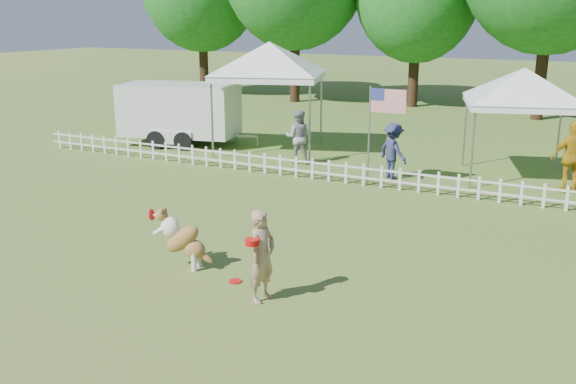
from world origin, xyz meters
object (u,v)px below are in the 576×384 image
object	(u,v)px
cargo_trailer	(180,114)
spectator_b	(393,151)
spectator_c	(572,158)
dog	(184,239)
spectator_a	(298,137)
handler	(262,256)
frisbee_on_turf	(235,281)
flag_pole	(369,136)
canopy_tent_right	(520,125)
canopy_tent_left	(270,98)

from	to	relation	value
cargo_trailer	spectator_b	distance (m)	8.28
spectator_c	dog	bearing A→B (deg)	31.23
cargo_trailer	spectator_a	xyz separation A→B (m)	(5.01, -0.85, -0.26)
handler	frisbee_on_turf	distance (m)	1.14
frisbee_on_turf	spectator_a	bearing A→B (deg)	109.41
dog	spectator_a	bearing A→B (deg)	91.24
dog	cargo_trailer	size ratio (longest dim) A/B	0.22
dog	flag_pole	distance (m)	7.15
spectator_a	spectator_c	bearing A→B (deg)	159.69
flag_pole	spectator_b	bearing A→B (deg)	65.73
frisbee_on_turf	spectator_c	size ratio (longest dim) A/B	0.13
cargo_trailer	spectator_c	size ratio (longest dim) A/B	2.68
frisbee_on_turf	spectator_c	distance (m)	9.95
handler	cargo_trailer	bearing A→B (deg)	49.00
flag_pole	spectator_b	xyz separation A→B (m)	(0.38, 0.95, -0.54)
handler	dog	bearing A→B (deg)	81.59
spectator_a	spectator_c	distance (m)	7.66
dog	canopy_tent_right	size ratio (longest dim) A/B	0.37
dog	spectator_b	world-z (taller)	spectator_b
dog	cargo_trailer	bearing A→B (deg)	115.14
spectator_a	spectator_b	size ratio (longest dim) A/B	1.06
cargo_trailer	spectator_b	xyz separation A→B (m)	(8.17, -1.33, -0.30)
canopy_tent_right	frisbee_on_turf	bearing A→B (deg)	-124.43
frisbee_on_turf	canopy_tent_right	bearing A→B (deg)	71.86
spectator_a	canopy_tent_left	bearing A→B (deg)	-61.10
canopy_tent_left	spectator_c	xyz separation A→B (m)	(9.44, -1.34, -0.83)
dog	spectator_b	bearing A→B (deg)	69.71
dog	frisbee_on_turf	size ratio (longest dim) A/B	4.77
handler	canopy_tent_right	world-z (taller)	canopy_tent_right
spectator_b	spectator_c	distance (m)	4.54
canopy_tent_left	spectator_a	distance (m)	2.50
spectator_a	handler	bearing A→B (deg)	91.43
dog	canopy_tent_left	world-z (taller)	canopy_tent_left
frisbee_on_turf	spectator_c	world-z (taller)	spectator_c
handler	spectator_b	size ratio (longest dim) A/B	0.96
flag_pole	handler	bearing A→B (deg)	-85.01
canopy_tent_left	canopy_tent_right	distance (m)	8.01
spectator_c	canopy_tent_left	bearing A→B (deg)	-33.10
canopy_tent_right	spectator_c	distance (m)	1.81
flag_pole	dog	bearing A→B (deg)	-99.83
frisbee_on_turf	canopy_tent_right	world-z (taller)	canopy_tent_right
spectator_c	cargo_trailer	bearing A→B (deg)	-28.23
spectator_b	spectator_c	bearing A→B (deg)	-139.74
handler	frisbee_on_turf	xyz separation A→B (m)	(-0.76, 0.41, -0.74)
canopy_tent_right	cargo_trailer	bearing A→B (deg)	164.80
canopy_tent_right	spectator_a	xyz separation A→B (m)	(-6.21, -1.07, -0.67)
dog	spectator_a	distance (m)	8.70
spectator_a	spectator_b	bearing A→B (deg)	150.02
canopy_tent_left	frisbee_on_turf	bearing A→B (deg)	-82.09
handler	canopy_tent_right	bearing A→B (deg)	-6.16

